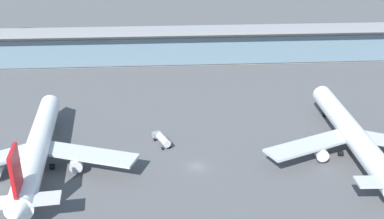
# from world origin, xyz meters

# --- Properties ---
(ground_plane) EXTENTS (1200.00, 1200.00, 0.00)m
(ground_plane) POSITION_xyz_m (0.00, 0.00, 0.00)
(ground_plane) COLOR #515154
(airliner_left_stand) EXTENTS (49.16, 64.26, 17.11)m
(airliner_left_stand) POSITION_xyz_m (-39.24, 2.70, 5.39)
(airliner_left_stand) COLOR white
(airliner_left_stand) RESTS_ON ground
(airliner_centre_stand) EXTENTS (49.36, 64.24, 17.11)m
(airliner_centre_stand) POSITION_xyz_m (41.17, 4.24, 5.39)
(airliner_centre_stand) COLOR white
(airliner_centre_stand) RESTS_ON ground
(service_truck_near_nose_grey) EXTENTS (5.34, 8.81, 2.95)m
(service_truck_near_nose_grey) POSITION_xyz_m (-8.65, 12.49, 1.71)
(service_truck_near_nose_grey) COLOR gray
(service_truck_near_nose_grey) RESTS_ON ground
(terminal_building) EXTENTS (200.89, 12.80, 15.20)m
(terminal_building) POSITION_xyz_m (0.00, 84.75, 7.87)
(terminal_building) COLOR #B2ADA3
(terminal_building) RESTS_ON ground
(safety_cone_charlie) EXTENTS (0.62, 0.62, 0.70)m
(safety_cone_charlie) POSITION_xyz_m (-37.78, -16.61, 0.32)
(safety_cone_charlie) COLOR orange
(safety_cone_charlie) RESTS_ON ground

